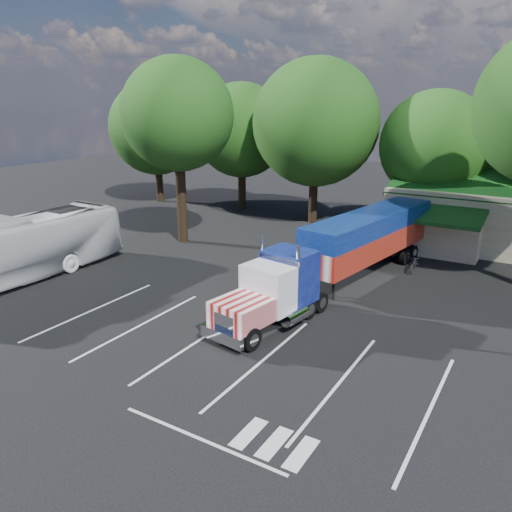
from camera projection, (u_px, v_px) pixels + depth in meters
The scene contains 11 objects.
ground at pixel (267, 296), 26.05m from camera, with size 120.00×120.00×0.00m, color black.
tree_row_a at pixel (156, 128), 48.22m from camera, with size 9.00×9.00×11.68m.
tree_row_b at pixel (242, 130), 44.85m from camera, with size 8.40×8.40×11.35m.
tree_row_c at pixel (316, 123), 39.32m from camera, with size 10.00×10.00×13.05m.
tree_row_d at pixel (435, 146), 36.37m from camera, with size 8.00×8.00×10.60m.
tree_near_left at pixel (178, 115), 33.48m from camera, with size 7.60×7.60×12.65m.
semi_truck at pixel (349, 247), 27.06m from camera, with size 5.13×18.42×3.83m.
woman at pixel (295, 286), 24.99m from camera, with size 0.65×0.43×1.78m, color black.
bicycle at pixel (414, 263), 29.71m from camera, with size 0.65×1.88×0.99m, color black.
tour_bus at pixel (14, 250), 27.76m from camera, with size 3.05×13.04×3.63m, color silver.
silver_sedan at pixel (429, 237), 34.81m from camera, with size 1.32×3.77×1.24m, color #B2B5BA.
Camera 1 is at (12.03, -21.02, 9.84)m, focal length 35.00 mm.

